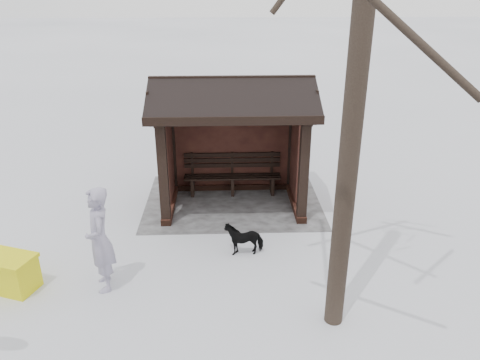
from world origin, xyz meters
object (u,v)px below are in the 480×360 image
at_px(bus_shelter, 232,116).
at_px(dog, 244,238).
at_px(pedestrian, 100,240).
at_px(grit_bin, 11,273).

relative_size(bus_shelter, dog, 4.82).
bearing_deg(bus_shelter, pedestrian, 55.04).
bearing_deg(dog, grit_bin, -82.23).
xyz_separation_m(pedestrian, dog, (-2.50, -1.06, -0.63)).
xyz_separation_m(bus_shelter, pedestrian, (2.33, 3.33, -1.22)).
height_order(pedestrian, grit_bin, pedestrian).
height_order(bus_shelter, pedestrian, bus_shelter).
distance_m(bus_shelter, pedestrian, 4.24).
distance_m(dog, grit_bin, 4.22).
distance_m(bus_shelter, grit_bin, 5.47).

